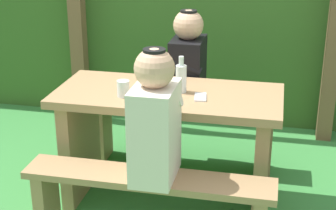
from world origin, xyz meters
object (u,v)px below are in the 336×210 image
at_px(picnic_table, 168,129).
at_px(bench_near, 148,196).
at_px(person_black_coat, 188,65).
at_px(cell_phone, 200,97).
at_px(bench_far, 183,125).
at_px(person_white_shirt, 155,120).
at_px(bottle_left, 181,78).
at_px(drinking_glass, 123,89).
at_px(bottle_right, 156,72).

distance_m(picnic_table, bench_near, 0.55).
xyz_separation_m(person_black_coat, cell_phone, (0.18, -0.57, -0.02)).
bearing_deg(picnic_table, bench_far, 90.00).
bearing_deg(bench_far, person_white_shirt, -87.69).
bearing_deg(bottle_left, bench_near, -98.32).
relative_size(picnic_table, person_black_coat, 1.95).
xyz_separation_m(person_white_shirt, drinking_glass, (-0.29, 0.38, 0.02)).
bearing_deg(drinking_glass, picnic_table, 28.33).
height_order(person_white_shirt, bottle_left, person_white_shirt).
distance_m(bottle_right, cell_phone, 0.35).
bearing_deg(picnic_table, person_black_coat, 86.51).
relative_size(person_black_coat, cell_phone, 5.14).
height_order(bench_far, person_black_coat, person_black_coat).
xyz_separation_m(bench_far, cell_phone, (0.21, -0.58, 0.44)).
relative_size(picnic_table, bottle_left, 6.15).
relative_size(picnic_table, bench_near, 1.00).
xyz_separation_m(picnic_table, person_white_shirt, (0.04, -0.51, 0.27)).
distance_m(bench_far, bottle_left, 0.73).
xyz_separation_m(person_white_shirt, cell_phone, (0.17, 0.45, -0.02)).
bearing_deg(drinking_glass, bottle_left, 24.85).
height_order(bench_near, bench_far, same).
bearing_deg(bench_near, bench_far, 90.00).
xyz_separation_m(picnic_table, bench_near, (0.00, -0.52, -0.19)).
xyz_separation_m(bench_near, drinking_glass, (-0.25, 0.38, 0.49)).
bearing_deg(bench_near, person_black_coat, 88.26).
bearing_deg(picnic_table, bench_near, -90.00).
relative_size(bench_far, bottle_right, 5.87).
distance_m(picnic_table, bottle_right, 0.36).
distance_m(picnic_table, drinking_glass, 0.41).
relative_size(picnic_table, person_white_shirt, 1.95).
bearing_deg(drinking_glass, cell_phone, 9.09).
bearing_deg(cell_phone, bench_far, 102.32).
relative_size(bench_far, bottle_left, 6.15).
bearing_deg(cell_phone, bottle_left, 142.21).
bearing_deg(bench_far, person_black_coat, -6.03).
bearing_deg(person_white_shirt, picnic_table, 94.63).
relative_size(drinking_glass, bottle_right, 0.42).
distance_m(picnic_table, bottle_left, 0.35).
xyz_separation_m(picnic_table, person_black_coat, (0.03, 0.51, 0.27)).
distance_m(bottle_left, cell_phone, 0.18).
distance_m(bench_near, cell_phone, 0.67).
bearing_deg(bench_near, cell_phone, 65.13).
xyz_separation_m(picnic_table, bottle_left, (0.08, 0.02, 0.34)).
bearing_deg(person_black_coat, cell_phone, -72.51).
height_order(person_black_coat, bottle_right, person_black_coat).
distance_m(person_white_shirt, bottle_left, 0.54).
height_order(picnic_table, cell_phone, cell_phone).
xyz_separation_m(person_black_coat, bottle_right, (-0.13, -0.43, 0.07)).
height_order(bench_near, person_white_shirt, person_white_shirt).
bearing_deg(picnic_table, bottle_left, 12.61).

